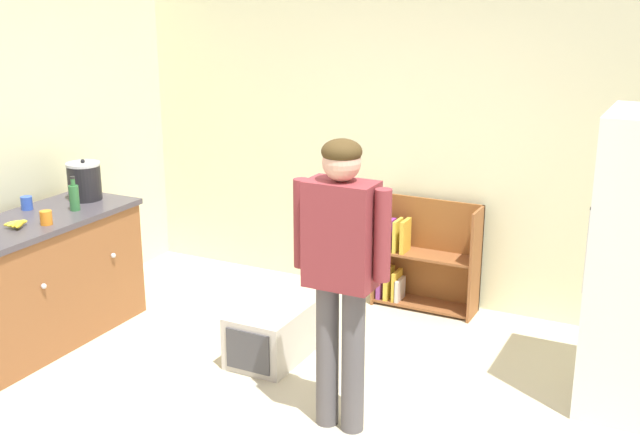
{
  "coord_description": "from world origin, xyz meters",
  "views": [
    {
      "loc": [
        1.92,
        -3.46,
        2.48
      ],
      "look_at": [
        -0.16,
        0.63,
        1.09
      ],
      "focal_mm": 45.15,
      "sensor_mm": 36.0,
      "label": 1
    }
  ],
  "objects_px": {
    "pet_carrier": "(269,335)",
    "orange_cup": "(46,218)",
    "kitchen_counter": "(10,293)",
    "bookshelf": "(420,260)",
    "banana_bunch": "(18,224)",
    "standing_person": "(341,260)",
    "crock_pot": "(84,181)",
    "blue_cup": "(27,203)",
    "green_glass_bottle": "(74,197)"
  },
  "relations": [
    {
      "from": "standing_person",
      "to": "banana_bunch",
      "type": "distance_m",
      "value": 2.31
    },
    {
      "from": "pet_carrier",
      "to": "blue_cup",
      "type": "xyz_separation_m",
      "value": [
        -1.8,
        -0.29,
        0.77
      ]
    },
    {
      "from": "bookshelf",
      "to": "standing_person",
      "type": "height_order",
      "value": "standing_person"
    },
    {
      "from": "pet_carrier",
      "to": "orange_cup",
      "type": "relative_size",
      "value": 5.81
    },
    {
      "from": "standing_person",
      "to": "kitchen_counter",
      "type": "bearing_deg",
      "value": -175.73
    },
    {
      "from": "bookshelf",
      "to": "crock_pot",
      "type": "xyz_separation_m",
      "value": [
        -2.19,
        -1.26,
        0.66
      ]
    },
    {
      "from": "crock_pot",
      "to": "standing_person",
      "type": "bearing_deg",
      "value": -14.94
    },
    {
      "from": "green_glass_bottle",
      "to": "pet_carrier",
      "type": "bearing_deg",
      "value": 5.88
    },
    {
      "from": "standing_person",
      "to": "blue_cup",
      "type": "bearing_deg",
      "value": 174.62
    },
    {
      "from": "kitchen_counter",
      "to": "green_glass_bottle",
      "type": "height_order",
      "value": "green_glass_bottle"
    },
    {
      "from": "kitchen_counter",
      "to": "blue_cup",
      "type": "distance_m",
      "value": 0.68
    },
    {
      "from": "standing_person",
      "to": "orange_cup",
      "type": "distance_m",
      "value": 2.19
    },
    {
      "from": "crock_pot",
      "to": "orange_cup",
      "type": "relative_size",
      "value": 3.22
    },
    {
      "from": "crock_pot",
      "to": "pet_carrier",
      "type": "bearing_deg",
      "value": -3.69
    },
    {
      "from": "banana_bunch",
      "to": "orange_cup",
      "type": "height_order",
      "value": "orange_cup"
    },
    {
      "from": "bookshelf",
      "to": "pet_carrier",
      "type": "height_order",
      "value": "bookshelf"
    },
    {
      "from": "banana_bunch",
      "to": "crock_pot",
      "type": "bearing_deg",
      "value": 97.36
    },
    {
      "from": "standing_person",
      "to": "orange_cup",
      "type": "relative_size",
      "value": 17.69
    },
    {
      "from": "crock_pot",
      "to": "banana_bunch",
      "type": "xyz_separation_m",
      "value": [
        0.1,
        -0.74,
        -0.11
      ]
    },
    {
      "from": "crock_pot",
      "to": "bookshelf",
      "type": "bearing_deg",
      "value": 29.88
    },
    {
      "from": "blue_cup",
      "to": "pet_carrier",
      "type": "bearing_deg",
      "value": 9.26
    },
    {
      "from": "kitchen_counter",
      "to": "bookshelf",
      "type": "relative_size",
      "value": 2.42
    },
    {
      "from": "pet_carrier",
      "to": "banana_bunch",
      "type": "bearing_deg",
      "value": -157.3
    },
    {
      "from": "bookshelf",
      "to": "crock_pot",
      "type": "bearing_deg",
      "value": -150.12
    },
    {
      "from": "crock_pot",
      "to": "orange_cup",
      "type": "bearing_deg",
      "value": -70.72
    },
    {
      "from": "pet_carrier",
      "to": "orange_cup",
      "type": "distance_m",
      "value": 1.68
    },
    {
      "from": "kitchen_counter",
      "to": "orange_cup",
      "type": "height_order",
      "value": "orange_cup"
    },
    {
      "from": "pet_carrier",
      "to": "green_glass_bottle",
      "type": "relative_size",
      "value": 2.24
    },
    {
      "from": "kitchen_counter",
      "to": "crock_pot",
      "type": "relative_size",
      "value": 6.74
    },
    {
      "from": "pet_carrier",
      "to": "green_glass_bottle",
      "type": "bearing_deg",
      "value": -174.12
    },
    {
      "from": "kitchen_counter",
      "to": "banana_bunch",
      "type": "xyz_separation_m",
      "value": [
        0.06,
        0.08,
        0.48
      ]
    },
    {
      "from": "crock_pot",
      "to": "green_glass_bottle",
      "type": "height_order",
      "value": "crock_pot"
    },
    {
      "from": "pet_carrier",
      "to": "blue_cup",
      "type": "relative_size",
      "value": 5.81
    },
    {
      "from": "kitchen_counter",
      "to": "banana_bunch",
      "type": "distance_m",
      "value": 0.49
    },
    {
      "from": "standing_person",
      "to": "orange_cup",
      "type": "bearing_deg",
      "value": 179.06
    },
    {
      "from": "bookshelf",
      "to": "green_glass_bottle",
      "type": "distance_m",
      "value": 2.62
    },
    {
      "from": "green_glass_bottle",
      "to": "banana_bunch",
      "type": "bearing_deg",
      "value": -94.87
    },
    {
      "from": "bookshelf",
      "to": "green_glass_bottle",
      "type": "height_order",
      "value": "green_glass_bottle"
    },
    {
      "from": "kitchen_counter",
      "to": "blue_cup",
      "type": "bearing_deg",
      "value": 117.31
    },
    {
      "from": "standing_person",
      "to": "crock_pot",
      "type": "bearing_deg",
      "value": 165.06
    },
    {
      "from": "bookshelf",
      "to": "crock_pot",
      "type": "relative_size",
      "value": 2.78
    },
    {
      "from": "crock_pot",
      "to": "banana_bunch",
      "type": "distance_m",
      "value": 0.76
    },
    {
      "from": "pet_carrier",
      "to": "standing_person",
      "type": "bearing_deg",
      "value": -34.49
    },
    {
      "from": "bookshelf",
      "to": "banana_bunch",
      "type": "distance_m",
      "value": 2.94
    },
    {
      "from": "kitchen_counter",
      "to": "banana_bunch",
      "type": "height_order",
      "value": "banana_bunch"
    },
    {
      "from": "green_glass_bottle",
      "to": "kitchen_counter",
      "type": "bearing_deg",
      "value": -100.17
    },
    {
      "from": "bookshelf",
      "to": "pet_carrier",
      "type": "bearing_deg",
      "value": -112.59
    },
    {
      "from": "pet_carrier",
      "to": "blue_cup",
      "type": "height_order",
      "value": "blue_cup"
    },
    {
      "from": "blue_cup",
      "to": "standing_person",
      "type": "bearing_deg",
      "value": -5.38
    },
    {
      "from": "crock_pot",
      "to": "green_glass_bottle",
      "type": "relative_size",
      "value": 1.24
    }
  ]
}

